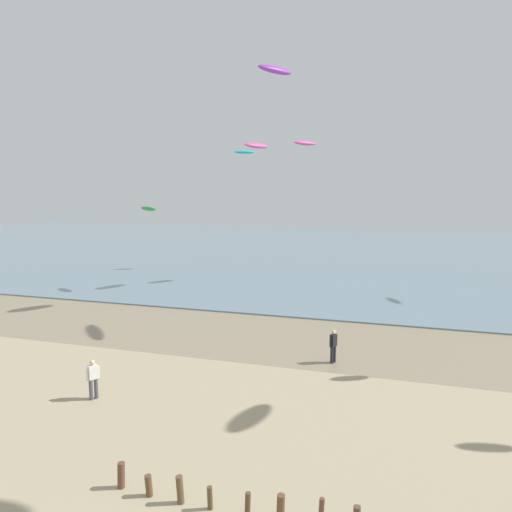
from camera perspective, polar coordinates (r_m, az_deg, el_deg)
The scene contains 9 objects.
wet_sand_strip at distance 28.09m, azimuth 6.28°, elevation -10.03°, with size 120.00×8.87×0.01m, color gray.
sea at distance 66.45m, azimuth 12.38°, elevation 0.54°, with size 160.00×70.00×0.10m, color slate.
person_nearest_camera at distance 24.65m, azimuth 9.24°, elevation -10.50°, with size 0.36×0.51×1.71m.
person_by_waterline at distance 21.57m, azimuth -18.92°, elevation -13.65°, with size 0.38×0.49×1.71m.
kite_aloft_1 at distance 36.00m, azimuth 2.31°, elevation 21.37°, with size 3.13×1.00×0.50m, color purple.
kite_aloft_5 at distance 50.93m, azimuth -1.37°, elevation 12.33°, with size 2.17×0.69×0.35m, color #19B2B7.
kite_aloft_7 at distance 44.56m, azimuth 5.91°, elevation 13.30°, with size 2.56×0.82×0.41m, color #E54C99.
kite_aloft_8 at distance 41.11m, azimuth -12.73°, elevation 5.55°, with size 2.10×0.67×0.34m, color green.
kite_aloft_12 at distance 41.93m, azimuth 0.07°, elevation 13.08°, with size 2.85×0.91×0.46m, color #E54C99.
Camera 1 is at (4.64, -6.72, 8.83)m, focal length 33.42 mm.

